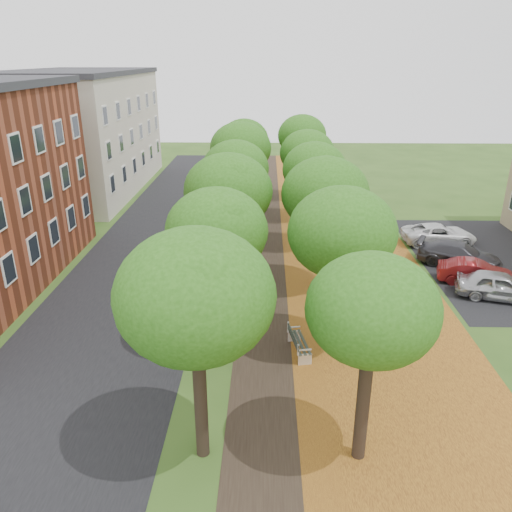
# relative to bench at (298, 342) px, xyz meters

# --- Properties ---
(ground) EXTENTS (120.00, 120.00, 0.00)m
(ground) POSITION_rel_bench_xyz_m (-1.06, -5.72, -0.49)
(ground) COLOR #2D4C19
(ground) RESTS_ON ground
(street_asphalt) EXTENTS (8.00, 70.00, 0.01)m
(street_asphalt) POSITION_rel_bench_xyz_m (-8.56, 9.28, -0.48)
(street_asphalt) COLOR black
(street_asphalt) RESTS_ON ground
(footpath) EXTENTS (3.20, 70.00, 0.01)m
(footpath) POSITION_rel_bench_xyz_m (-1.06, 9.28, -0.48)
(footpath) COLOR black
(footpath) RESTS_ON ground
(leaf_verge) EXTENTS (7.50, 70.00, 0.01)m
(leaf_verge) POSITION_rel_bench_xyz_m (3.94, 9.28, -0.48)
(leaf_verge) COLOR #AC6E1F
(leaf_verge) RESTS_ON ground
(parking_lot) EXTENTS (9.00, 16.00, 0.01)m
(parking_lot) POSITION_rel_bench_xyz_m (12.44, 10.28, -0.48)
(parking_lot) COLOR black
(parking_lot) RESTS_ON ground
(tree_row_west) EXTENTS (4.04, 34.04, 6.94)m
(tree_row_west) POSITION_rel_bench_xyz_m (-3.26, 9.28, 4.70)
(tree_row_west) COLOR black
(tree_row_west) RESTS_ON ground
(tree_row_east) EXTENTS (4.04, 34.04, 6.94)m
(tree_row_east) POSITION_rel_bench_xyz_m (1.54, 9.28, 4.70)
(tree_row_east) COLOR black
(tree_row_east) RESTS_ON ground
(building_cream) EXTENTS (10.30, 20.30, 10.40)m
(building_cream) POSITION_rel_bench_xyz_m (-18.06, 27.28, 4.72)
(building_cream) COLOR beige
(building_cream) RESTS_ON ground
(bench) EXTENTS (0.93, 2.05, 0.94)m
(bench) POSITION_rel_bench_xyz_m (0.00, 0.00, 0.00)
(bench) COLOR #242D27
(bench) RESTS_ON ground
(car_silver) EXTENTS (4.50, 2.81, 1.43)m
(car_silver) POSITION_rel_bench_xyz_m (10.46, 5.24, 0.23)
(car_silver) COLOR #ACADB1
(car_silver) RESTS_ON ground
(car_red) EXTENTS (4.13, 2.38, 1.29)m
(car_red) POSITION_rel_bench_xyz_m (9.94, 7.01, 0.16)
(car_red) COLOR maroon
(car_red) RESTS_ON ground
(car_grey) EXTENTS (5.11, 3.71, 1.37)m
(car_grey) POSITION_rel_bench_xyz_m (9.94, 9.53, 0.20)
(car_grey) COLOR #333338
(car_grey) RESTS_ON ground
(car_white) EXTENTS (4.77, 2.31, 1.31)m
(car_white) POSITION_rel_bench_xyz_m (9.94, 13.24, 0.17)
(car_white) COLOR silver
(car_white) RESTS_ON ground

